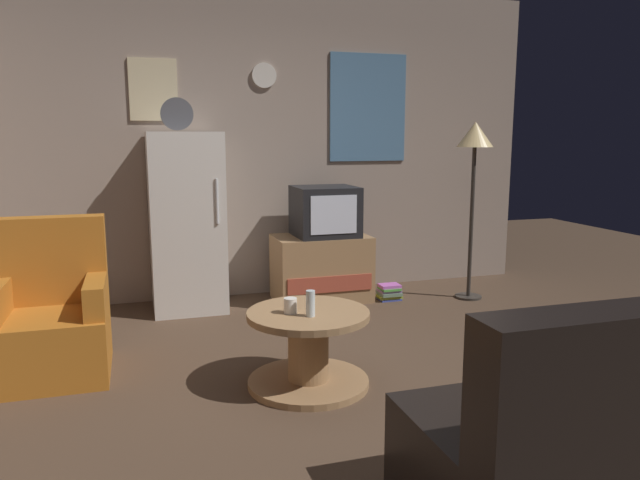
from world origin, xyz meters
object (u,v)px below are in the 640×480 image
coffee_table (308,349)px  armchair (50,320)px  fridge (187,222)px  mug_ceramic_white (290,306)px  tv_stand (321,268)px  book_stack (389,292)px  standing_lamp (475,148)px  couch (635,436)px  wine_glass (310,303)px  crt_tv (325,211)px

coffee_table → armchair: size_ratio=0.75×
fridge → armchair: fridge is taller
mug_ceramic_white → armchair: size_ratio=0.09×
tv_stand → book_stack: tv_stand is taller
standing_lamp → mug_ceramic_white: (-2.06, -1.47, -0.86)m
armchair → standing_lamp: bearing=13.0°
mug_ceramic_white → couch: (0.99, -1.53, -0.19)m
fridge → coffee_table: 2.02m
armchair → book_stack: 2.87m
tv_stand → wine_glass: 2.02m
tv_stand → wine_glass: wine_glass is taller
book_stack → wine_glass: bearing=-126.1°
standing_lamp → wine_glass: standing_lamp is taller
standing_lamp → mug_ceramic_white: size_ratio=17.67×
standing_lamp → wine_glass: bearing=-141.6°
coffee_table → book_stack: bearing=52.6°
fridge → coffee_table: bearing=-74.3°
standing_lamp → armchair: standing_lamp is taller
coffee_table → book_stack: 2.03m
fridge → crt_tv: (1.20, -0.08, 0.05)m
couch → book_stack: 3.17m
coffee_table → mug_ceramic_white: size_ratio=8.00×
standing_lamp → wine_glass: size_ratio=10.60×
crt_tv → standing_lamp: standing_lamp is taller
tv_stand → coffee_table: 1.91m
coffee_table → couch: couch is taller
coffee_table → crt_tv: bearing=69.4°
crt_tv → couch: 3.37m
mug_ceramic_white → coffee_table: bearing=4.6°
standing_lamp → tv_stand: bearing=165.6°
crt_tv → wine_glass: crt_tv is taller
fridge → crt_tv: bearing=-3.7°
crt_tv → armchair: size_ratio=0.56×
standing_lamp → coffee_table: size_ratio=2.21×
wine_glass → armchair: bearing=152.2°
wine_glass → standing_lamp: bearing=38.4°
standing_lamp → book_stack: 1.48m
couch → book_stack: couch is taller
fridge → couch: 3.71m
mug_ceramic_white → couch: size_ratio=0.05×
crt_tv → mug_ceramic_white: size_ratio=6.00×
wine_glass → fridge: bearing=104.6°
crt_tv → mug_ceramic_white: (-0.78, -1.80, -0.30)m
tv_stand → fridge: bearing=176.3°
mug_ceramic_white → book_stack: (1.34, 1.61, -0.43)m
tv_stand → couch: size_ratio=0.49×
armchair → book_stack: bearing=19.1°
crt_tv → coffee_table: bearing=-110.6°
standing_lamp → book_stack: bearing=168.8°
armchair → couch: size_ratio=0.56×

